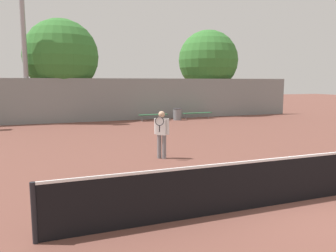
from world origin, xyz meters
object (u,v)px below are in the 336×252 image
(bench_courtside_far, at_px, (197,113))
(light_pole_near_left, at_px, (24,34))
(tree_dark_dense, at_px, (61,57))
(bench_courtside_near, at_px, (153,115))
(tennis_player, at_px, (162,132))
(tree_green_tall, at_px, (208,61))
(trash_bin, at_px, (177,114))
(tennis_net, at_px, (295,179))

(bench_courtside_far, bearing_deg, light_pole_near_left, 174.44)
(bench_courtside_far, bearing_deg, tree_dark_dense, 162.34)
(bench_courtside_near, bearing_deg, light_pole_near_left, 172.13)
(tennis_player, relative_size, bench_courtside_near, 0.83)
(light_pole_near_left, bearing_deg, tennis_player, -67.92)
(tennis_player, height_order, tree_green_tall, tree_green_tall)
(light_pole_near_left, bearing_deg, tree_green_tall, 8.37)
(trash_bin, height_order, tree_dark_dense, tree_dark_dense)
(bench_courtside_near, distance_m, tree_dark_dense, 7.46)
(tennis_net, xyz_separation_m, light_pole_near_left, (-6.10, 16.58, 4.95))
(tree_dark_dense, bearing_deg, tree_green_tall, 1.16)
(bench_courtside_far, distance_m, trash_bin, 1.63)
(light_pole_near_left, xyz_separation_m, tree_dark_dense, (2.20, 1.77, -1.14))
(bench_courtside_near, xyz_separation_m, tree_dark_dense, (-5.66, 2.85, 3.94))
(trash_bin, bearing_deg, tennis_net, -102.67)
(bench_courtside_near, relative_size, tree_dark_dense, 0.29)
(trash_bin, distance_m, tree_green_tall, 6.50)
(tree_green_tall, bearing_deg, light_pole_near_left, -171.63)
(tennis_net, relative_size, tennis_player, 6.52)
(light_pole_near_left, relative_size, trash_bin, 12.24)
(tennis_player, height_order, light_pole_near_left, light_pole_near_left)
(bench_courtside_far, relative_size, light_pole_near_left, 0.22)
(trash_bin, bearing_deg, bench_courtside_far, 6.68)
(tree_green_tall, bearing_deg, tennis_net, -111.87)
(bench_courtside_near, bearing_deg, trash_bin, -6.46)
(tree_dark_dense, bearing_deg, bench_courtside_near, -26.75)
(light_pole_near_left, relative_size, tree_dark_dense, 1.42)
(bench_courtside_near, xyz_separation_m, trash_bin, (1.68, -0.19, 0.00))
(tennis_net, bearing_deg, light_pole_near_left, 110.18)
(light_pole_near_left, height_order, tree_dark_dense, light_pole_near_left)
(bench_courtside_far, xyz_separation_m, trash_bin, (-1.62, -0.19, -0.00))
(tennis_net, distance_m, tree_green_tall, 20.38)
(tennis_player, xyz_separation_m, bench_courtside_far, (6.44, 10.57, -0.53))
(bench_courtside_far, xyz_separation_m, light_pole_near_left, (-11.16, 1.09, 5.07))
(tree_green_tall, bearing_deg, tree_dark_dense, -178.84)
(bench_courtside_near, height_order, light_pole_near_left, light_pole_near_left)
(bench_courtside_near, height_order, tree_green_tall, tree_green_tall)
(tennis_net, bearing_deg, tennis_player, 105.53)
(tennis_net, height_order, tennis_player, tennis_player)
(tennis_net, distance_m, tree_dark_dense, 19.14)
(bench_courtside_far, distance_m, light_pole_near_left, 12.31)
(bench_courtside_near, bearing_deg, tennis_net, -96.49)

